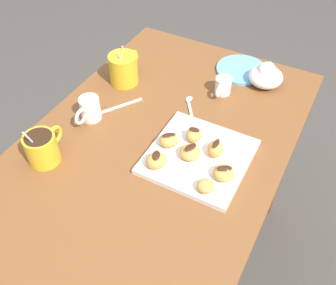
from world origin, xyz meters
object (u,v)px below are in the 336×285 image
Objects in this scene: beignet_3 at (190,152)px; beignet_6 at (224,173)px; dining_table at (157,173)px; beignet_2 at (169,140)px; ice_cream_bowl at (266,76)px; beignet_4 at (194,135)px; saucer_sky_left at (241,70)px; pastry_plate_square at (198,158)px; cream_pitcher_white at (89,109)px; coffee_mug_mustard_left at (42,147)px; beignet_1 at (215,149)px; coffee_mug_mustard_right at (124,68)px; beignet_0 at (156,161)px; chocolate_sauce_pitcher at (223,85)px; beignet_5 at (206,186)px.

beignet_6 is (-0.02, -0.10, -0.00)m from beignet_3.
dining_table is 0.18m from beignet_2.
ice_cream_bowl reaches higher than beignet_4.
pastry_plate_square is at bearing -174.65° from saucer_sky_left.
beignet_2 is (0.00, -0.26, -0.01)m from cream_pitcher_white.
saucer_sky_left is 0.39m from beignet_4.
pastry_plate_square is 0.10m from beignet_6.
cream_pitcher_white is at bearing -2.98° from coffee_mug_mustard_left.
coffee_mug_mustard_left is 2.44× the size of beignet_6.
coffee_mug_mustard_right is at bearing 66.01° from beignet_1.
coffee_mug_mustard_right is 1.38× the size of ice_cream_bowl.
coffee_mug_mustard_left is at bearing 117.74° from pastry_plate_square.
cream_pitcher_white is at bearing 85.43° from beignet_6.
coffee_mug_mustard_right is 2.77× the size of beignet_0.
cream_pitcher_white is 0.26m from beignet_2.
pastry_plate_square is at bearing 172.71° from ice_cream_bowl.
beignet_2 is 0.18m from beignet_6.
ice_cream_bowl reaches higher than beignet_6.
coffee_mug_mustard_right is 0.34m from beignet_2.
beignet_3 is 0.11m from beignet_6.
beignet_1 is 0.07m from beignet_3.
coffee_mug_mustard_left is at bearing 147.84° from chocolate_sauce_pitcher.
beignet_3 is (-0.42, 0.07, -0.00)m from ice_cream_bowl.
pastry_plate_square is 4.75× the size of beignet_3.
beignet_5 is at bearing -121.89° from beignet_2.
dining_table is at bearing 165.16° from chocolate_sauce_pitcher.
cream_pitcher_white is at bearing 135.34° from chocolate_sauce_pitcher.
dining_table is 22.22× the size of beignet_4.
beignet_6 is at bearing -102.45° from beignet_3.
ice_cream_bowl is at bearing -18.91° from beignet_2.
cream_pitcher_white is 1.97× the size of beignet_2.
dining_table is at bearing -88.32° from cream_pitcher_white.
chocolate_sauce_pitcher reaches higher than beignet_2.
beignet_0 is at bearing -175.04° from beignet_2.
coffee_mug_mustard_right is 2.80× the size of beignet_6.
cream_pitcher_white is 0.28m from beignet_0.
beignet_0 is at bearing 105.17° from beignet_6.
ice_cream_bowl is (0.41, -0.05, 0.03)m from pastry_plate_square.
beignet_1 is (0.11, -0.12, 0.00)m from beignet_0.
cream_pitcher_white is 0.43m from beignet_5.
chocolate_sauce_pitcher is at bearing 16.46° from beignet_5.
beignet_1 is (-0.42, -0.08, 0.03)m from saucer_sky_left.
saucer_sky_left is (0.04, 0.09, -0.03)m from ice_cream_bowl.
ice_cream_bowl reaches higher than dining_table.
beignet_1 is 0.13m from beignet_2.
beignet_1 reaches higher than beignet_4.
beignet_3 is at bearing 44.96° from beignet_5.
beignet_4 reaches higher than beignet_6.
coffee_mug_mustard_right is 0.41m from beignet_3.
coffee_mug_mustard_left is 0.71m from saucer_sky_left.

